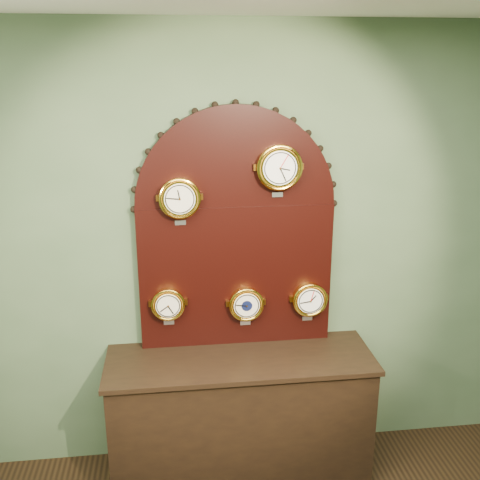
{
  "coord_description": "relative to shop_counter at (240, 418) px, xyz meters",
  "views": [
    {
      "loc": [
        -0.38,
        -0.77,
        2.54
      ],
      "look_at": [
        0.0,
        2.25,
        1.58
      ],
      "focal_mm": 41.66,
      "sensor_mm": 36.0,
      "label": 1
    }
  ],
  "objects": [
    {
      "name": "hygrometer",
      "position": [
        -0.43,
        0.15,
        0.74
      ],
      "size": [
        0.21,
        0.08,
        0.26
      ],
      "color": "gold",
      "rests_on": "display_board"
    },
    {
      "name": "display_board",
      "position": [
        0.0,
        0.22,
        1.23
      ],
      "size": [
        1.26,
        0.06,
        1.53
      ],
      "color": "black",
      "rests_on": "shop_counter"
    },
    {
      "name": "shop_counter",
      "position": [
        0.0,
        0.0,
        0.0
      ],
      "size": [
        1.6,
        0.5,
        0.8
      ],
      "primitive_type": "cube",
      "color": "black",
      "rests_on": "ground_plane"
    },
    {
      "name": "roman_clock",
      "position": [
        -0.34,
        0.15,
        1.41
      ],
      "size": [
        0.24,
        0.08,
        0.29
      ],
      "color": "gold",
      "rests_on": "display_board"
    },
    {
      "name": "arabic_clock",
      "position": [
        0.25,
        0.15,
        1.57
      ],
      "size": [
        0.27,
        0.08,
        0.32
      ],
      "color": "gold",
      "rests_on": "display_board"
    },
    {
      "name": "wall_back",
      "position": [
        0.0,
        0.27,
        1.0
      ],
      "size": [
        4.0,
        0.0,
        4.0
      ],
      "primitive_type": "plane",
      "rotation": [
        1.57,
        0.0,
        0.0
      ],
      "color": "#496243",
      "rests_on": "ground"
    },
    {
      "name": "tide_clock",
      "position": [
        0.46,
        0.15,
        0.73
      ],
      "size": [
        0.22,
        0.08,
        0.27
      ],
      "color": "gold",
      "rests_on": "display_board"
    },
    {
      "name": "barometer",
      "position": [
        0.06,
        0.15,
        0.72
      ],
      "size": [
        0.22,
        0.08,
        0.27
      ],
      "color": "gold",
      "rests_on": "display_board"
    }
  ]
}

